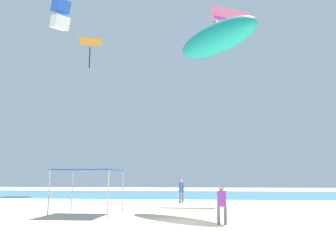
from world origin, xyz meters
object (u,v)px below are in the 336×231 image
kite_parafoil_pink (230,16)px  person_central (222,201)px  kite_box_blue (60,14)px  kite_diamond_orange (90,43)px  kite_inflatable_teal (216,38)px  canopy_tent (89,172)px  person_near_tent (181,189)px

kite_parafoil_pink → person_central: bearing=-87.5°
kite_box_blue → kite_diamond_orange: size_ratio=0.72×
kite_inflatable_teal → kite_diamond_orange: bearing=174.0°
kite_box_blue → kite_parafoil_pink: (13.83, 5.37, 1.84)m
person_central → kite_diamond_orange: kite_diamond_orange is taller
canopy_tent → kite_inflatable_teal: size_ratio=0.52×
canopy_tent → kite_inflatable_teal: kite_inflatable_teal is taller
kite_inflatable_teal → canopy_tent: bearing=-112.5°
person_near_tent → person_central: person_near_tent is taller
person_central → kite_inflatable_teal: 11.64m
kite_diamond_orange → person_near_tent: bearing=-155.7°
person_central → kite_diamond_orange: size_ratio=0.44×
canopy_tent → kite_inflatable_teal: (7.28, 2.74, 8.66)m
kite_inflatable_teal → kite_parafoil_pink: kite_parafoil_pink is taller
canopy_tent → person_central: 7.87m
kite_box_blue → person_near_tent: bearing=152.1°
person_near_tent → kite_parafoil_pink: 16.30m
person_central → kite_box_blue: size_ratio=0.62×
kite_inflatable_teal → kite_box_blue: bearing=-147.9°
kite_box_blue → kite_diamond_orange: bearing=-128.2°
kite_inflatable_teal → kite_diamond_orange: 27.23m
person_central → kite_parafoil_pink: 21.47m
person_near_tent → kite_inflatable_teal: bearing=-121.5°
kite_diamond_orange → kite_parafoil_pink: bearing=-143.6°
kite_box_blue → person_central: bearing=92.9°
person_near_tent → kite_box_blue: kite_box_blue is taller
canopy_tent → kite_diamond_orange: (-8.33, 23.34, 17.25)m
canopy_tent → person_central: bearing=-24.6°
kite_parafoil_pink → canopy_tent: bearing=-118.4°
person_near_tent → kite_box_blue: size_ratio=0.68×
kite_parafoil_pink → kite_diamond_orange: size_ratio=0.99×
canopy_tent → kite_parafoil_pink: kite_parafoil_pink is taller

